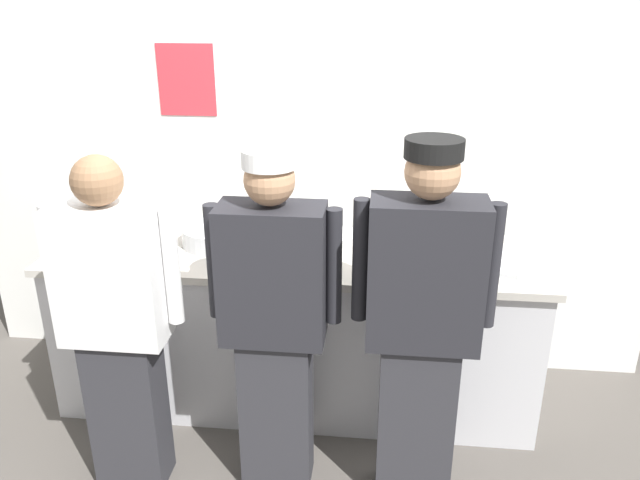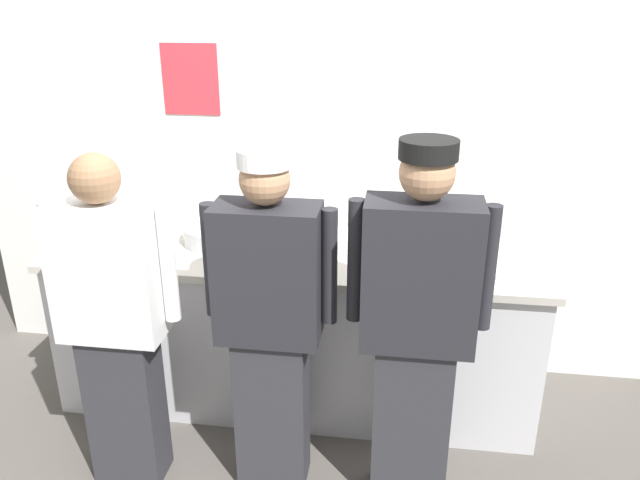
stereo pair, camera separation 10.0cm
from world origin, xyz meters
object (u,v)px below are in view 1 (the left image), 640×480
chef_far_right (422,321)px  mixing_bowl_steel (218,235)px  chef_near_left (117,323)px  chef_center (274,319)px  ramekin_yellow_sauce (261,248)px  plate_stack_front (336,240)px  plate_stack_rear (118,241)px  sheet_tray (473,259)px  squeeze_bottle_primary (403,251)px  ramekin_green_sauce (394,247)px  ramekin_red_sauce (385,236)px

chef_far_right → mixing_bowl_steel: 1.34m
chef_near_left → chef_center: (0.70, 0.07, 0.02)m
ramekin_yellow_sauce → chef_far_right: bearing=-38.6°
chef_center → ramekin_yellow_sauce: 0.67m
plate_stack_front → mixing_bowl_steel: (-0.66, -0.02, 0.01)m
plate_stack_rear → mixing_bowl_steel: 0.54m
mixing_bowl_steel → chef_far_right: bearing=-34.6°
chef_far_right → plate_stack_front: chef_far_right is taller
chef_center → plate_stack_front: bearing=74.0°
chef_far_right → mixing_bowl_steel: chef_far_right is taller
mixing_bowl_steel → sheet_tray: bearing=-4.1°
chef_center → plate_stack_rear: bearing=147.7°
chef_near_left → plate_stack_rear: bearing=111.5°
chef_far_right → sheet_tray: chef_far_right is taller
chef_near_left → plate_stack_rear: (-0.27, 0.69, 0.11)m
squeeze_bottle_primary → ramekin_green_sauce: 0.22m
ramekin_red_sauce → plate_stack_front: bearing=-155.5°
chef_far_right → chef_near_left: bearing=-177.7°
sheet_tray → plate_stack_rear: bearing=-179.3°
chef_near_left → chef_center: size_ratio=0.99×
mixing_bowl_steel → squeeze_bottle_primary: 1.04m
squeeze_bottle_primary → ramekin_yellow_sauce: (-0.76, 0.11, -0.06)m
plate_stack_rear → ramekin_red_sauce: 1.48m
plate_stack_rear → ramekin_yellow_sauce: bearing=2.3°
ramekin_yellow_sauce → chef_near_left: bearing=-125.9°
plate_stack_rear → squeeze_bottle_primary: (1.55, -0.08, 0.04)m
chef_near_left → mixing_bowl_steel: chef_near_left is taller
mixing_bowl_steel → plate_stack_rear: bearing=-166.9°
chef_center → plate_stack_front: size_ratio=6.82×
plate_stack_rear → chef_far_right: bearing=-21.3°
squeeze_bottle_primary → mixing_bowl_steel: bearing=168.9°
squeeze_bottle_primary → ramekin_red_sauce: bearing=105.5°
plate_stack_rear → mixing_bowl_steel: size_ratio=0.58×
chef_center → mixing_bowl_steel: bearing=121.1°
sheet_tray → ramekin_yellow_sauce: bearing=179.6°
mixing_bowl_steel → ramekin_green_sauce: mixing_bowl_steel is taller
chef_near_left → ramekin_green_sauce: bearing=33.3°
chef_near_left → plate_stack_front: size_ratio=6.73×
chef_center → sheet_tray: (0.95, 0.64, 0.06)m
sheet_tray → mixing_bowl_steel: bearing=175.9°
chef_near_left → chef_center: 0.71m
plate_stack_front → squeeze_bottle_primary: bearing=-31.3°
plate_stack_front → ramekin_green_sauce: bearing=-3.3°
chef_far_right → ramekin_red_sauce: 0.91m
chef_near_left → mixing_bowl_steel: bearing=72.5°
plate_stack_front → sheet_tray: 0.74m
chef_near_left → squeeze_bottle_primary: chef_near_left is taller
chef_center → plate_stack_rear: (-0.97, 0.61, 0.09)m
chef_center → plate_stack_front: 0.79m
chef_near_left → ramekin_red_sauce: chef_near_left is taller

